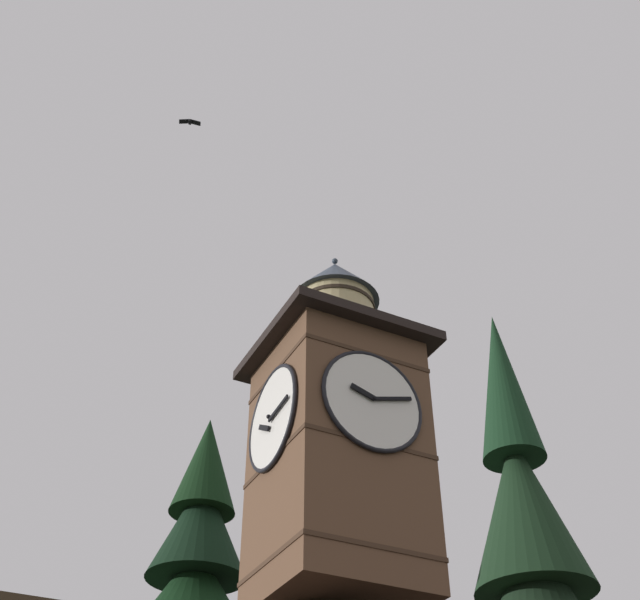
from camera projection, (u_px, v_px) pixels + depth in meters
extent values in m
cube|color=brown|center=(338.00, 472.00, 18.31)|extent=(3.14, 3.14, 5.93)
cube|color=#432E20|center=(339.00, 573.00, 16.90)|extent=(3.18, 3.18, 0.10)
cube|color=#432E20|center=(338.00, 473.00, 18.29)|extent=(3.18, 3.18, 0.10)
cube|color=#432E20|center=(337.00, 387.00, 19.67)|extent=(3.18, 3.18, 0.10)
cylinder|color=white|center=(372.00, 401.00, 17.78)|extent=(2.36, 0.10, 2.36)
torus|color=black|center=(373.00, 400.00, 17.76)|extent=(2.46, 0.10, 2.46)
cube|color=black|center=(363.00, 392.00, 17.67)|extent=(0.60, 0.04, 0.29)
cube|color=black|center=(393.00, 399.00, 17.96)|extent=(0.95, 0.04, 0.34)
sphere|color=black|center=(375.00, 398.00, 17.70)|extent=(0.10, 0.10, 0.10)
cylinder|color=white|center=(273.00, 418.00, 18.33)|extent=(0.10, 2.36, 2.36)
torus|color=black|center=(272.00, 418.00, 18.33)|extent=(0.10, 2.46, 2.46)
cube|color=black|center=(264.00, 428.00, 18.39)|extent=(0.04, 0.57, 0.40)
cube|color=black|center=(278.00, 409.00, 17.93)|extent=(0.04, 0.97, 0.18)
sphere|color=black|center=(269.00, 417.00, 18.30)|extent=(0.10, 0.10, 0.10)
cube|color=black|center=(336.00, 356.00, 20.23)|extent=(3.84, 3.84, 0.25)
cylinder|color=tan|center=(336.00, 327.00, 20.79)|extent=(1.95, 1.95, 1.54)
cylinder|color=#2D2319|center=(336.00, 343.00, 20.47)|extent=(2.01, 2.01, 0.10)
cylinder|color=#2D2319|center=(336.00, 327.00, 20.79)|extent=(2.01, 2.01, 0.10)
cylinder|color=#2D2319|center=(336.00, 310.00, 21.11)|extent=(2.01, 2.01, 0.10)
cone|color=#384251|center=(335.00, 283.00, 21.67)|extent=(2.25, 2.25, 1.30)
sphere|color=#384251|center=(335.00, 261.00, 22.14)|extent=(0.16, 0.16, 0.16)
cone|color=black|center=(194.00, 597.00, 23.39)|extent=(3.81, 3.81, 2.99)
cone|color=black|center=(201.00, 525.00, 24.71)|extent=(2.91, 2.91, 3.24)
cone|color=black|center=(206.00, 464.00, 25.95)|extent=(2.01, 2.01, 3.21)
cone|color=black|center=(523.00, 509.00, 25.91)|extent=(3.63, 3.63, 5.26)
cone|color=black|center=(503.00, 383.00, 28.78)|extent=(2.07, 2.07, 5.83)
ellipsoid|color=black|center=(190.00, 122.00, 24.21)|extent=(0.17, 0.23, 0.11)
cube|color=black|center=(195.00, 123.00, 24.23)|extent=(0.34, 0.23, 0.10)
cube|color=black|center=(185.00, 121.00, 24.20)|extent=(0.34, 0.23, 0.10)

